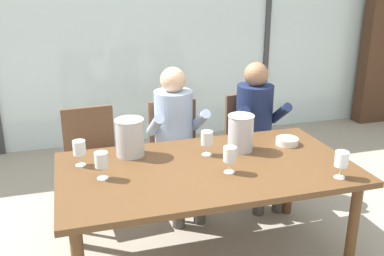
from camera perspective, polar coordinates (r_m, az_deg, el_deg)
ground at (r=4.08m, az=-2.60°, el=-8.72°), size 14.00×14.00×0.00m
window_glass_panel at (r=5.15m, az=-7.03°, el=12.30°), size 7.13×0.03×2.60m
window_mullion_right at (r=5.62m, az=9.77°, el=12.75°), size 0.06×0.06×2.60m
hillside_vineyard at (r=8.60m, az=-10.98°, el=13.18°), size 13.13×2.40×2.09m
dining_table at (r=2.93m, az=1.94°, el=-6.28°), size 1.93×1.05×0.72m
chair_near_curtain at (r=3.69m, az=-12.93°, el=-3.31°), size 0.47×0.47×0.90m
chair_left_of_center at (r=3.78m, az=-2.13°, el=-2.23°), size 0.45×0.45×0.90m
chair_center at (r=4.05m, az=7.68°, el=-0.93°), size 0.49×0.49×0.90m
person_pale_blue_shirt at (r=3.61m, az=-2.04°, el=-0.34°), size 0.48×0.62×1.22m
person_navy_polo at (r=3.85m, az=8.50°, el=0.69°), size 0.47×0.62×1.22m
ice_bucket_primary at (r=3.13m, az=6.36°, el=-0.57°), size 0.19×0.19×0.26m
ice_bucket_secondary at (r=3.05m, az=-8.11°, el=-1.14°), size 0.21×0.21×0.26m
tasting_bowl at (r=3.33m, az=12.28°, el=-1.70°), size 0.17×0.17×0.05m
wine_glass_by_left_taster at (r=2.77m, az=4.94°, el=-3.57°), size 0.08×0.08×0.17m
wine_glass_near_bucket at (r=3.03m, az=1.94°, el=-1.45°), size 0.08×0.08×0.17m
wine_glass_center_pour at (r=2.95m, az=-14.48°, el=-2.57°), size 0.08×0.08×0.17m
wine_glass_by_right_taster at (r=2.84m, az=18.89°, el=-3.99°), size 0.08×0.08×0.17m
wine_glass_spare_empty at (r=2.74m, az=-11.72°, el=-4.15°), size 0.08×0.08×0.17m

